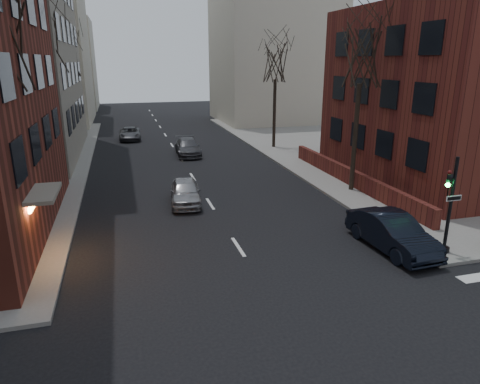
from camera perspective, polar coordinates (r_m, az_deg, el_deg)
name	(u,v)px	position (r m, az deg, el deg)	size (l,w,h in m)	color
sidewalk_far_right	(472,141)	(48.54, 28.56, 6.04)	(44.00, 44.00, 0.15)	gray
building_right_brick	(457,96)	(31.44, 26.93, 11.32)	(12.00, 14.00, 11.00)	maroon
low_wall_right	(351,177)	(28.00, 14.53, 1.99)	(0.35, 16.00, 1.00)	maroon
building_distant_la	(25,49)	(60.29, -26.75, 16.67)	(14.00, 16.00, 18.00)	#BDB3A0
building_distant_ra	(273,58)	(57.72, 4.43, 17.42)	(14.00, 14.00, 16.00)	#BDB3A0
building_distant_lb	(61,65)	(76.83, -22.71, 15.39)	(10.00, 12.00, 14.00)	#BDB3A0
traffic_signal	(448,212)	(19.11, 26.02, -2.35)	(0.76, 0.44, 4.00)	black
tree_left_b	(42,40)	(30.68, -24.90, 17.91)	(4.40, 4.40, 10.80)	#2D231C
tree_left_c	(68,57)	(44.56, -22.01, 16.40)	(3.96, 3.96, 9.72)	#2D231C
tree_right_a	(362,54)	(25.97, 15.92, 17.24)	(3.96, 3.96, 9.72)	#2D231C
tree_right_b	(276,62)	(38.68, 4.77, 16.93)	(3.74, 3.74, 9.18)	#2D231C
streetlamp_near	(53,124)	(26.84, -23.63, 8.30)	(0.36, 0.36, 6.28)	black
streetlamp_far	(81,96)	(46.63, -20.49, 11.85)	(0.36, 0.36, 6.28)	black
parked_sedan	(392,232)	(19.21, 19.60, -5.09)	(1.64, 4.69, 1.55)	black
car_lane_silver	(185,192)	(24.06, -7.29, 0.05)	(1.64, 4.07, 1.39)	#96979B
car_lane_gray	(188,147)	(36.59, -6.97, 5.97)	(1.92, 4.73, 1.37)	#424348
car_lane_far	(130,134)	(44.94, -14.47, 7.55)	(2.04, 4.42, 1.23)	#46464B
sandwich_board	(394,222)	(20.94, 19.88, -3.77)	(0.40, 0.57, 0.91)	white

